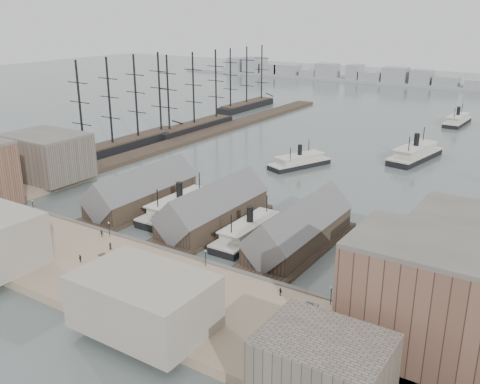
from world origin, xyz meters
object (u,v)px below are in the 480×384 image
Objects in this scene: ferry_docked_west at (180,207)px; horse_cart_left at (23,230)px; tram at (300,322)px; horse_cart_center at (110,258)px; horse_cart_right at (140,294)px.

horse_cart_left is at bearing -121.60° from ferry_docked_west.
tram is 1.95× the size of horse_cart_center.
horse_cart_left is at bearing 57.59° from horse_cart_right.
ferry_docked_west is 6.10× the size of horse_cart_right.
tram is at bearing -89.92° from horse_cart_left.
horse_cart_center is at bearing -76.74° from ferry_docked_west.
tram is (57.08, -36.59, 1.31)m from ferry_docked_west.
horse_cart_center is at bearing 179.50° from tram.
horse_cart_left reaches higher than horse_cart_right.
ferry_docked_west is 67.81m from tram.
horse_cart_right is at bearing -166.46° from tram.
horse_cart_center is at bearing -87.93° from horse_cart_left.
tram is 79.15m from horse_cart_left.
tram is at bearing -32.66° from ferry_docked_west.
ferry_docked_west reaches higher than horse_cart_right.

